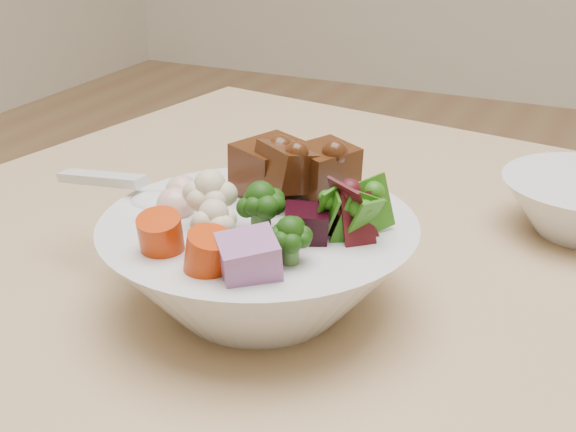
# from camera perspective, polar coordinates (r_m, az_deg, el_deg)

# --- Properties ---
(food_bowl) EXTENTS (0.23, 0.23, 0.13)m
(food_bowl) POSITION_cam_1_polar(r_m,az_deg,el_deg) (0.59, -1.87, -2.97)
(food_bowl) COLOR silver
(food_bowl) RESTS_ON dining_table
(soup_spoon) EXTENTS (0.14, 0.05, 0.03)m
(soup_spoon) POSITION_cam_1_polar(r_m,az_deg,el_deg) (0.63, -10.24, 1.33)
(soup_spoon) COLOR silver
(soup_spoon) RESTS_ON food_bowl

